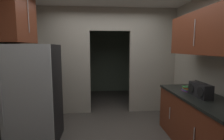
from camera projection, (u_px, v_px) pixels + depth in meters
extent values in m
cube|color=#ADA899|center=(63.00, 62.00, 4.27)|extent=(1.33, 0.12, 2.62)
cube|color=#ADA899|center=(152.00, 61.00, 4.46)|extent=(1.16, 0.12, 2.62)
cube|color=#ADA899|center=(110.00, 19.00, 4.24)|extent=(1.00, 0.12, 0.56)
cube|color=slate|center=(104.00, 57.00, 6.56)|extent=(3.49, 0.10, 2.62)
cube|color=slate|center=(50.00, 59.00, 5.32)|extent=(0.10, 2.22, 2.62)
cube|color=slate|center=(157.00, 58.00, 5.60)|extent=(0.10, 2.22, 2.62)
cube|color=black|center=(35.00, 94.00, 3.00)|extent=(0.79, 0.72, 1.70)
cube|color=#B7BABC|center=(26.00, 101.00, 2.63)|extent=(0.79, 0.03, 1.70)
cylinder|color=#B7BABC|center=(1.00, 96.00, 2.56)|extent=(0.02, 0.02, 0.94)
cube|color=maroon|center=(200.00, 124.00, 2.80)|extent=(0.64, 1.84, 0.84)
cube|color=black|center=(202.00, 98.00, 2.74)|extent=(0.68, 1.84, 0.04)
cylinder|color=#B7BABC|center=(194.00, 135.00, 2.36)|extent=(0.01, 0.01, 0.22)
cylinder|color=#B7BABC|center=(170.00, 113.00, 3.16)|extent=(0.01, 0.01, 0.22)
cube|color=maroon|center=(206.00, 33.00, 2.61)|extent=(0.34, 1.65, 0.66)
cylinder|color=#B7BABC|center=(194.00, 33.00, 2.60)|extent=(0.01, 0.01, 0.40)
cube|color=maroon|center=(17.00, 16.00, 2.90)|extent=(0.34, 0.87, 0.87)
cylinder|color=#B7BABC|center=(28.00, 17.00, 2.91)|extent=(0.01, 0.01, 0.52)
cube|color=black|center=(200.00, 90.00, 2.72)|extent=(0.15, 0.44, 0.21)
cylinder|color=#262626|center=(201.00, 82.00, 2.70)|extent=(0.02, 0.31, 0.02)
cylinder|color=black|center=(200.00, 92.00, 2.58)|extent=(0.01, 0.15, 0.15)
cylinder|color=black|center=(191.00, 88.00, 2.84)|extent=(0.01, 0.15, 0.15)
cube|color=#8C3893|center=(186.00, 91.00, 3.08)|extent=(0.11, 0.16, 0.02)
cube|color=#2D609E|center=(186.00, 90.00, 3.07)|extent=(0.12, 0.16, 0.01)
cube|color=gold|center=(187.00, 89.00, 3.07)|extent=(0.10, 0.16, 0.02)
cube|color=red|center=(187.00, 88.00, 3.08)|extent=(0.11, 0.14, 0.01)
cube|color=#388C47|center=(186.00, 87.00, 3.07)|extent=(0.14, 0.14, 0.02)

